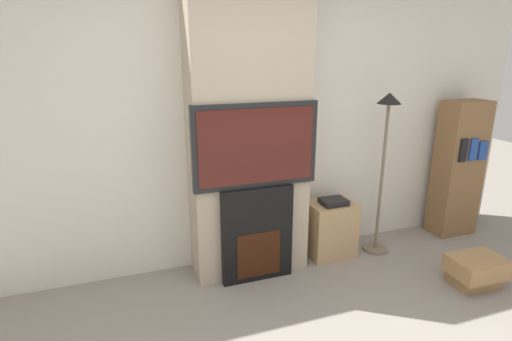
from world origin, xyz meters
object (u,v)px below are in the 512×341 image
at_px(media_stand, 330,228).
at_px(bookshelf, 458,169).
at_px(floor_lamp, 385,146).
at_px(box_stack, 476,270).
at_px(television, 256,146).
at_px(fireplace, 256,233).

bearing_deg(media_stand, bookshelf, 0.71).
distance_m(floor_lamp, box_stack, 1.30).
bearing_deg(bookshelf, television, -175.77).
height_order(fireplace, television, television).
bearing_deg(floor_lamp, box_stack, -63.01).
bearing_deg(media_stand, television, -169.29).
distance_m(fireplace, bookshelf, 2.34).
bearing_deg(television, fireplace, 90.00).
xyz_separation_m(fireplace, television, (0.00, -0.00, 0.77)).
bearing_deg(television, bookshelf, 4.23).
distance_m(media_stand, bookshelf, 1.57).
bearing_deg(box_stack, television, 156.69).
bearing_deg(television, media_stand, 10.71).
height_order(fireplace, bookshelf, bookshelf).
bearing_deg(media_stand, floor_lamp, -8.96).
xyz_separation_m(floor_lamp, box_stack, (0.41, -0.81, -0.93)).
xyz_separation_m(fireplace, box_stack, (1.70, -0.74, -0.28)).
relative_size(box_stack, media_stand, 0.77).
height_order(television, box_stack, television).
relative_size(fireplace, box_stack, 1.85).
distance_m(box_stack, media_stand, 1.27).
bearing_deg(fireplace, bookshelf, 4.18).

